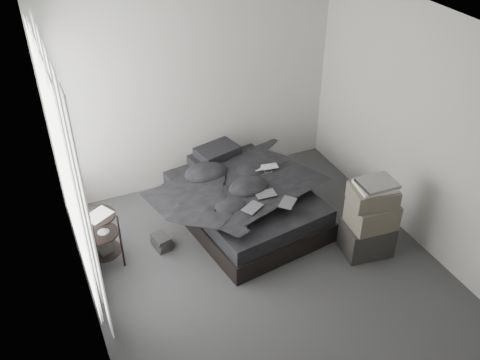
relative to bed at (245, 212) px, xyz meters
name	(u,v)px	position (x,y,z in m)	size (l,w,h in m)	color
floor	(271,277)	(-0.16, -1.00, -0.12)	(3.60, 4.20, 0.01)	#363739
ceiling	(281,40)	(-0.16, -1.00, 2.48)	(3.60, 4.20, 0.01)	white
wall_back	(197,88)	(-0.16, 1.10, 1.18)	(3.60, 0.01, 2.60)	beige
wall_front	(427,345)	(-0.16, -3.10, 1.18)	(3.60, 0.01, 2.60)	beige
wall_left	(79,226)	(-1.96, -1.00, 1.18)	(0.01, 4.20, 2.60)	beige
wall_right	(429,136)	(1.64, -1.00, 1.18)	(0.01, 4.20, 2.60)	beige
window_left	(63,166)	(-1.94, -0.10, 1.23)	(0.02, 2.00, 2.30)	white
curtain_left	(69,171)	(-1.89, -0.10, 1.16)	(0.06, 2.12, 2.48)	white
bed	(245,212)	(0.00, 0.00, 0.00)	(1.36, 1.79, 0.24)	black
mattress	(245,197)	(0.00, 0.00, 0.22)	(1.31, 1.74, 0.19)	black
duvet	(247,185)	(0.01, -0.04, 0.42)	(1.32, 1.53, 0.21)	black
pillow_lower	(213,160)	(-0.14, 0.68, 0.37)	(0.54, 0.37, 0.12)	black
pillow_upper	(217,151)	(-0.08, 0.67, 0.49)	(0.50, 0.35, 0.11)	black
laptop	(267,165)	(0.32, 0.09, 0.53)	(0.29, 0.18, 0.02)	silver
comic_a	(252,203)	(-0.15, -0.50, 0.53)	(0.23, 0.15, 0.01)	black
comic_b	(266,189)	(0.09, -0.34, 0.53)	(0.23, 0.15, 0.01)	black
comic_c	(288,197)	(0.24, -0.58, 0.54)	(0.23, 0.15, 0.01)	black
side_stand	(102,241)	(-1.72, -0.11, 0.22)	(0.37, 0.37, 0.69)	black
papers	(98,215)	(-1.70, -0.11, 0.57)	(0.27, 0.20, 0.01)	white
floor_books	(161,242)	(-1.08, -0.08, -0.04)	(0.16, 0.22, 0.16)	black
box_lower	(366,237)	(1.00, -1.05, 0.07)	(0.52, 0.40, 0.38)	black
box_mid	(372,214)	(1.01, -1.07, 0.40)	(0.48, 0.38, 0.29)	#565144
box_upper	(373,195)	(0.99, -1.05, 0.65)	(0.46, 0.37, 0.20)	#565144
art_book_white	(376,186)	(1.00, -1.05, 0.77)	(0.39, 0.31, 0.04)	silver
art_book_snake	(378,183)	(1.01, -1.07, 0.81)	(0.38, 0.30, 0.04)	silver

